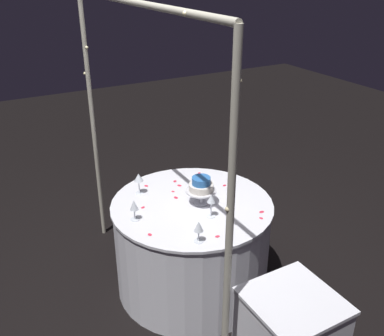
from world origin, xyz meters
name	(u,v)px	position (x,y,z in m)	size (l,w,h in m)	color
ground_plane	(192,283)	(0.00, 0.00, 0.00)	(12.00, 12.00, 0.00)	black
decorative_arch	(138,124)	(0.00, 0.38, 1.40)	(2.11, 0.06, 2.13)	#B7B29E
main_table	(192,245)	(0.00, 0.00, 0.37)	(1.17, 1.17, 0.73)	white
tiered_cake	(201,186)	(-0.03, -0.06, 0.87)	(0.22, 0.22, 0.21)	silver
wine_glass_0	(199,227)	(-0.43, 0.20, 0.84)	(0.06, 0.06, 0.15)	silver
wine_glass_1	(139,178)	(0.32, 0.27, 0.86)	(0.07, 0.07, 0.16)	silver
wine_glass_2	(211,200)	(-0.22, -0.02, 0.86)	(0.06, 0.06, 0.17)	silver
wine_glass_3	(134,206)	(-0.01, 0.44, 0.84)	(0.06, 0.06, 0.15)	silver
rose_petal_0	(175,181)	(0.36, -0.05, 0.73)	(0.04, 0.02, 0.00)	#E02D47
rose_petal_1	(217,236)	(-0.45, 0.06, 0.73)	(0.03, 0.02, 0.00)	#E02D47
rose_petal_2	(262,212)	(-0.35, -0.36, 0.73)	(0.04, 0.03, 0.00)	#E02D47
rose_petal_3	(211,183)	(0.19, -0.28, 0.73)	(0.03, 0.02, 0.00)	#E02D47
rose_petal_4	(176,198)	(0.12, 0.07, 0.73)	(0.04, 0.03, 0.00)	#E02D47
rose_petal_5	(261,218)	(-0.41, -0.31, 0.73)	(0.03, 0.02, 0.00)	#E02D47
rose_petal_6	(150,235)	(-0.22, 0.43, 0.73)	(0.03, 0.02, 0.00)	#E02D47
rose_petal_7	(173,191)	(0.22, 0.04, 0.73)	(0.03, 0.02, 0.00)	#E02D47
rose_petal_8	(146,186)	(0.40, 0.18, 0.73)	(0.03, 0.02, 0.00)	#E02D47
rose_petal_9	(143,207)	(0.11, 0.34, 0.73)	(0.03, 0.02, 0.00)	#E02D47
rose_petal_10	(179,185)	(0.28, -0.04, 0.73)	(0.04, 0.03, 0.00)	#E02D47
rose_petal_11	(193,182)	(0.28, -0.17, 0.73)	(0.03, 0.02, 0.00)	#E02D47
rose_petal_12	(205,182)	(0.24, -0.25, 0.73)	(0.04, 0.03, 0.00)	#E02D47
rose_petal_13	(225,185)	(0.11, -0.35, 0.73)	(0.03, 0.02, 0.00)	#E02D47
rose_petal_14	(199,173)	(0.40, -0.29, 0.73)	(0.03, 0.02, 0.00)	#E02D47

